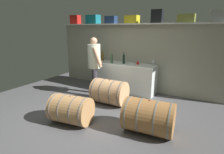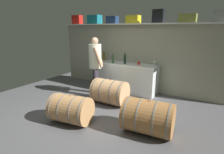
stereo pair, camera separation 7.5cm
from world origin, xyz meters
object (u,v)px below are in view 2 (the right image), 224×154
Objects in this scene: wine_bottle_amber at (104,56)px; wine_bottle_dark at (125,59)px; toolcase_red at (77,20)px; toolcase_yellow at (133,19)px; wine_barrel_near at (148,117)px; work_cabinet at (126,77)px; wine_glass at (155,62)px; toolcase_olive at (188,18)px; wine_barrel_flank at (110,92)px; red_funnel at (139,62)px; toolcase_black at (158,16)px; wine_bottle_green at (113,59)px; toolcase_grey at (221,16)px; winemaker_pouring at (95,61)px; toolcase_teal at (95,20)px; wine_barrel_far at (71,109)px; toolcase_navy at (112,20)px.

wine_bottle_dark is at bearing -8.92° from wine_bottle_amber.
toolcase_red is 2.15m from toolcase_yellow.
toolcase_yellow is 3.09m from wine_barrel_near.
work_cabinet is 12.93× the size of wine_glass.
wine_barrel_flank is (-1.48, -1.32, -1.83)m from toolcase_olive.
red_funnel reaches higher than work_cabinet.
toolcase_black reaches higher than wine_bottle_green.
winemaker_pouring is at bearing -161.92° from toolcase_grey.
toolcase_olive reaches higher than work_cabinet.
winemaker_pouring is (-2.18, -0.97, -1.12)m from toolcase_olive.
toolcase_teal is 3.41m from wine_barrel_far.
toolcase_yellow is 1.49m from toolcase_olive.
wine_barrel_near is (1.05, -1.98, -0.61)m from red_funnel.
toolcase_navy is at bearing 92.98° from wine_barrel_far.
toolcase_navy reaches higher than wine_barrel_flank.
toolcase_grey is 3.97m from wine_barrel_far.
toolcase_grey is at bearing 0.60° from toolcase_teal.
wine_barrel_near is at bearing -51.98° from wine_bottle_dark.
toolcase_teal is at bearing -178.29° from toolcase_yellow.
toolcase_olive is at bearing -1.13° from toolcase_navy.
wine_barrel_flank is at bearing -84.27° from work_cabinet.
toolcase_teal reaches higher than winemaker_pouring.
red_funnel is (0.75, 0.25, -0.08)m from wine_bottle_green.
wine_bottle_amber is (-0.85, 0.13, -0.00)m from wine_bottle_dark.
toolcase_yellow is 1.50m from wine_bottle_amber.
toolcase_teal is 1.67m from winemaker_pouring.
wine_barrel_flank is at bearing 143.84° from wine_barrel_near.
toolcase_grey reaches higher than toolcase_navy.
wine_bottle_green reaches higher than wine_glass.
toolcase_red is at bearing 177.04° from red_funnel.
wine_bottle_green is (0.50, -0.25, -0.00)m from wine_bottle_amber.
toolcase_grey reaches higher than wine_barrel_flank.
toolcase_navy is at bearing 178.20° from wine_glass.
wine_bottle_dark is (0.59, -0.25, -1.13)m from toolcase_navy.
toolcase_yellow is 1.73m from work_cabinet.
red_funnel is 1.36m from wine_barrel_flank.
toolcase_black is 1.47m from toolcase_grey.
toolcase_black is (2.14, 0.00, 0.04)m from toolcase_teal.
wine_barrel_far is at bearing -122.13° from toolcase_olive.
toolcase_teal is at bearing 178.87° from toolcase_navy.
toolcase_teal reaches higher than work_cabinet.
wine_barrel_near is at bearing -40.87° from wine_bottle_amber.
wine_barrel_flank is at bearing -33.39° from toolcase_red.
toolcase_olive is 1.72m from red_funnel.
wine_barrel_near is (-0.88, -2.11, -1.85)m from toolcase_grey.
toolcase_olive reaches higher than wine_bottle_green.
toolcase_grey is 2.61m from wine_bottle_dark.
toolcase_navy is 1.58m from red_funnel.
toolcase_red reaches higher than red_funnel.
winemaker_pouring is at bearing -146.23° from toolcase_black.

